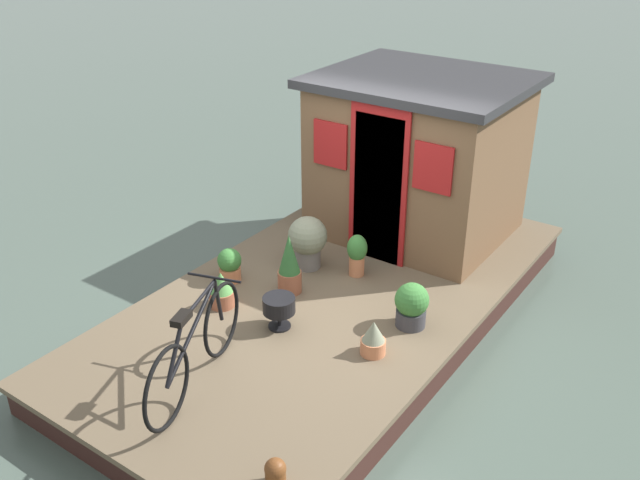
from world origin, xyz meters
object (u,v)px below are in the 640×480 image
Objects in this scene: houseboat_cabin at (418,156)px; charcoal_grill at (279,306)px; potted_plant_geranium at (412,305)px; potted_plant_rosemary at (222,290)px; potted_plant_sage at (373,338)px; bicycle at (196,347)px; potted_plant_ivy at (357,253)px; potted_plant_succulent at (289,265)px; potted_plant_lavender at (230,265)px; mooring_bollard at (275,472)px; potted_plant_mint at (308,240)px.

charcoal_grill is at bearing 179.13° from houseboat_cabin.
potted_plant_geranium is (-1.90, -0.99, -0.74)m from houseboat_cabin.
potted_plant_rosemary is (-2.69, 0.76, -0.79)m from houseboat_cabin.
bicycle is at bearing 141.36° from potted_plant_sage.
bicycle reaches higher than potted_plant_ivy.
charcoal_grill is at bearing 99.09° from potted_plant_sage.
potted_plant_ivy is at bearing -28.79° from potted_plant_succulent.
potted_plant_geranium is 1.92m from potted_plant_rosemary.
potted_plant_geranium is 1.22× the size of potted_plant_lavender.
potted_plant_rosemary reaches higher than potted_plant_lavender.
houseboat_cabin is 6.74× the size of potted_plant_sage.
potted_plant_lavender is (-0.19, 0.67, -0.12)m from potted_plant_succulent.
potted_plant_ivy reaches higher than potted_plant_lavender.
potted_plant_lavender is 2.98m from mooring_bollard.
bicycle is at bearing 177.75° from potted_plant_ivy.
potted_plant_lavender is at bearing 155.39° from houseboat_cabin.
potted_plant_rosemary is (-0.79, 1.75, -0.05)m from potted_plant_geranium.
bicycle reaches higher than potted_plant_mint.
potted_plant_ivy is 1.05× the size of potted_plant_geranium.
houseboat_cabin is 2.60m from potted_plant_lavender.
potted_plant_lavender is 1.63× the size of mooring_bollard.
charcoal_grill is (-1.30, 0.07, -0.03)m from potted_plant_ivy.
charcoal_grill is (-2.66, 0.04, -0.73)m from houseboat_cabin.
potted_plant_mint is (0.54, 0.16, 0.02)m from potted_plant_succulent.
mooring_bollard is at bearing -158.39° from potted_plant_ivy.
potted_plant_succulent is 0.68m from charcoal_grill.
charcoal_grill is (0.03, -0.72, 0.05)m from potted_plant_rosemary.
potted_plant_lavender reaches higher than potted_plant_sage.
potted_plant_lavender is at bearing 82.78° from potted_plant_sage.
potted_plant_rosemary reaches higher than potted_plant_sage.
houseboat_cabin reaches higher than potted_plant_lavender.
potted_plant_succulent is 2.00× the size of charcoal_grill.
potted_plant_mint reaches higher than potted_plant_rosemary.
potted_plant_succulent is 1.92× the size of potted_plant_sage.
potted_plant_sage is at bearing -83.77° from potted_plant_rosemary.
houseboat_cabin is 7.02× the size of charcoal_grill.
potted_plant_rosemary is 0.63× the size of potted_plant_mint.
potted_plant_geranium is (-0.54, -0.96, -0.03)m from potted_plant_ivy.
potted_plant_mint is (0.38, 1.51, 0.10)m from potted_plant_geranium.
bicycle is 2.39m from potted_plant_ivy.
bicycle is 4.29× the size of potted_plant_rosemary.
potted_plant_lavender is at bearing 67.88° from charcoal_grill.
houseboat_cabin reaches higher than bicycle.
potted_plant_rosemary is at bearing 168.39° from potted_plant_mint.
potted_plant_sage is 0.57× the size of potted_plant_mint.
potted_plant_ivy is at bearing -73.37° from potted_plant_mint.
bicycle is 4.76× the size of potted_plant_sage.
charcoal_grill is (-0.40, -0.99, 0.04)m from potted_plant_lavender.
bicycle is at bearing 178.57° from charcoal_grill.
houseboat_cabin is 1.42× the size of bicycle.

